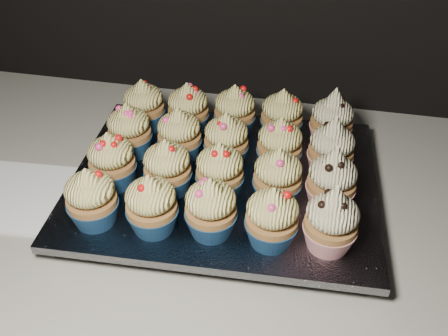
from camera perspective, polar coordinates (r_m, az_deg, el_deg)
worktop at (r=0.71m, az=17.67°, el=-7.97°), size 2.44×0.64×0.04m
napkin at (r=0.76m, az=-21.93°, el=-3.03°), size 0.15×0.15×0.00m
baking_tray at (r=0.71m, az=0.00°, el=-2.46°), size 0.40×0.31×0.02m
foil_lining at (r=0.70m, az=0.00°, el=-1.41°), size 0.43×0.35×0.01m
cupcake_0 at (r=0.62m, az=-14.92°, el=-3.37°), size 0.06×0.06×0.08m
cupcake_1 at (r=0.60m, az=-8.28°, el=-4.23°), size 0.06×0.06×0.08m
cupcake_2 at (r=0.59m, az=-1.52°, el=-4.66°), size 0.06×0.06×0.08m
cupcake_3 at (r=0.58m, az=5.49°, el=-5.72°), size 0.06×0.06×0.08m
cupcake_4 at (r=0.58m, az=12.16°, el=-5.96°), size 0.06×0.06×0.10m
cupcake_5 at (r=0.67m, az=-12.70°, el=0.76°), size 0.06×0.06×0.08m
cupcake_6 at (r=0.65m, az=-6.49°, el=-0.04°), size 0.06×0.06×0.08m
cupcake_7 at (r=0.64m, az=-0.49°, el=-0.43°), size 0.06×0.06×0.08m
cupcake_8 at (r=0.64m, az=6.13°, el=-1.09°), size 0.06×0.06×0.08m
cupcake_9 at (r=0.64m, az=12.21°, el=-1.42°), size 0.06×0.06×0.10m
cupcake_10 at (r=0.73m, az=-10.75°, el=4.17°), size 0.06×0.06×0.08m
cupcake_11 at (r=0.71m, az=-5.12°, el=3.73°), size 0.06×0.06×0.08m
cupcake_12 at (r=0.69m, az=0.25°, el=3.13°), size 0.06×0.06×0.08m
cupcake_13 at (r=0.69m, az=6.37°, el=2.54°), size 0.06×0.06×0.08m
cupcake_14 at (r=0.69m, az=12.16°, el=2.15°), size 0.06×0.06×0.10m
cupcake_15 at (r=0.78m, az=-9.13°, el=6.99°), size 0.06×0.06×0.08m
cupcake_16 at (r=0.76m, az=-4.12°, el=6.66°), size 0.06×0.06×0.08m
cupcake_17 at (r=0.76m, az=1.23°, el=6.46°), size 0.06×0.06×0.08m
cupcake_18 at (r=0.75m, az=6.62°, el=5.91°), size 0.06×0.06×0.08m
cupcake_19 at (r=0.75m, az=12.21°, el=5.36°), size 0.06×0.06×0.10m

